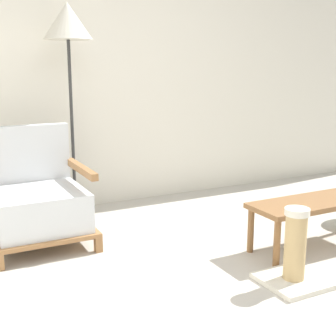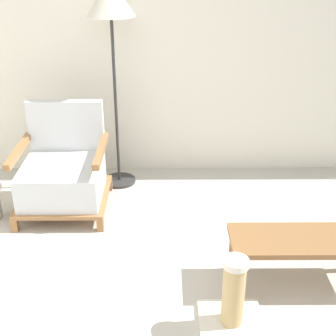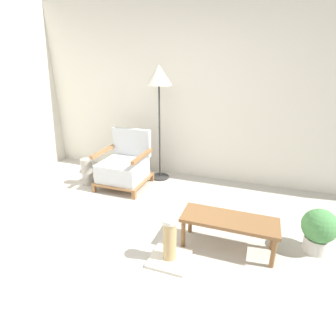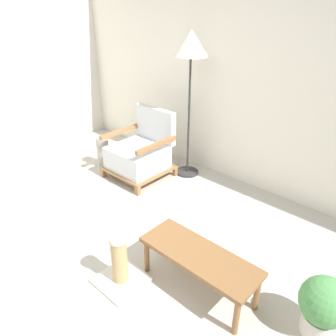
# 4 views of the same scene
# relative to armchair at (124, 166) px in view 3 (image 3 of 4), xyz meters

# --- Properties ---
(ground_plane) EXTENTS (14.00, 14.00, 0.00)m
(ground_plane) POSITION_rel_armchair_xyz_m (0.82, -1.61, -0.31)
(ground_plane) COLOR #B7B2A8
(wall_back) EXTENTS (8.00, 0.06, 2.70)m
(wall_back) POSITION_rel_armchair_xyz_m (0.82, 0.76, 1.04)
(wall_back) COLOR silver
(wall_back) RESTS_ON ground_plane
(armchair) EXTENTS (0.70, 0.69, 0.83)m
(armchair) POSITION_rel_armchair_xyz_m (0.00, 0.00, 0.00)
(armchair) COLOR olive
(armchair) RESTS_ON ground_plane
(floor_lamp) EXTENTS (0.38, 0.38, 1.74)m
(floor_lamp) POSITION_rel_armchair_xyz_m (0.40, 0.45, 1.19)
(floor_lamp) COLOR #2D2D2D
(floor_lamp) RESTS_ON ground_plane
(coffee_table) EXTENTS (0.93, 0.35, 0.35)m
(coffee_table) POSITION_rel_armchair_xyz_m (1.68, -0.97, -0.01)
(coffee_table) COLOR brown
(coffee_table) RESTS_ON ground_plane
(vase) EXTENTS (0.16, 0.16, 0.41)m
(vase) POSITION_rel_armchair_xyz_m (-0.56, -0.16, -0.10)
(vase) COLOR #9E998E
(vase) RESTS_ON ground_plane
(potted_plant) EXTENTS (0.33, 0.33, 0.46)m
(potted_plant) POSITION_rel_armchair_xyz_m (2.51, -0.72, -0.05)
(potted_plant) COLOR beige
(potted_plant) RESTS_ON ground_plane
(scratching_post) EXTENTS (0.36, 0.36, 0.46)m
(scratching_post) POSITION_rel_armchair_xyz_m (1.19, -1.34, -0.15)
(scratching_post) COLOR beige
(scratching_post) RESTS_ON ground_plane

